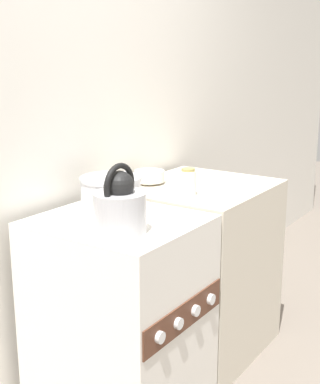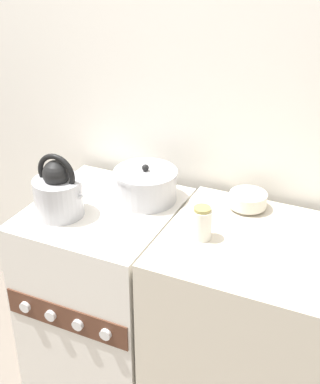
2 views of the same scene
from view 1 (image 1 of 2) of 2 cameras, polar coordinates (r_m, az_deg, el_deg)
wall_back at (r=2.25m, az=-12.49°, el=8.70°), size 7.00×0.06×2.50m
stove at (r=2.23m, az=-4.28°, el=-13.35°), size 0.55×0.63×0.85m
counter at (r=2.71m, az=4.11°, el=-8.06°), size 0.70×0.62×0.86m
kettle at (r=1.88m, az=-4.27°, el=-1.53°), size 0.23×0.19×0.25m
cooking_pot at (r=2.23m, az=-5.26°, el=0.03°), size 0.26×0.26×0.16m
enamel_bowl at (r=2.59m, az=-1.13°, el=1.70°), size 0.15×0.15×0.07m
storage_jar at (r=2.37m, az=3.01°, el=1.05°), size 0.07×0.07×0.12m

